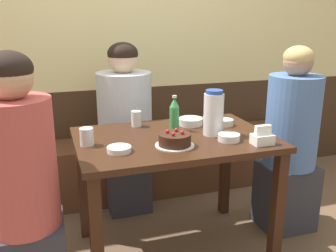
% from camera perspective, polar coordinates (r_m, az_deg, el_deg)
% --- Properties ---
extents(ground_plane, '(12.00, 12.00, 0.00)m').
position_cam_1_polar(ground_plane, '(2.46, 0.84, -18.18)').
color(ground_plane, brown).
extents(back_wall, '(4.80, 0.04, 2.50)m').
position_cam_1_polar(back_wall, '(3.04, -5.69, 13.59)').
color(back_wall, '#3D2819').
rests_on(back_wall, ground_plane).
extents(bench_seat, '(2.64, 0.38, 0.46)m').
position_cam_1_polar(bench_seat, '(3.05, -4.24, -6.09)').
color(bench_seat, '#56331E').
rests_on(bench_seat, ground_plane).
extents(dining_table, '(1.10, 0.75, 0.74)m').
position_cam_1_polar(dining_table, '(2.16, 0.91, -4.45)').
color(dining_table, '#381E11').
rests_on(dining_table, ground_plane).
extents(birthday_cake, '(0.21, 0.21, 0.09)m').
position_cam_1_polar(birthday_cake, '(1.96, 1.03, -2.13)').
color(birthday_cake, white).
rests_on(birthday_cake, dining_table).
extents(water_pitcher, '(0.11, 0.11, 0.26)m').
position_cam_1_polar(water_pitcher, '(2.14, 6.96, 1.97)').
color(water_pitcher, white).
rests_on(water_pitcher, dining_table).
extents(soju_bottle, '(0.06, 0.06, 0.21)m').
position_cam_1_polar(soju_bottle, '(2.21, 0.97, 1.83)').
color(soju_bottle, '#388E4C').
rests_on(soju_bottle, dining_table).
extents(napkin_holder, '(0.11, 0.08, 0.11)m').
position_cam_1_polar(napkin_holder, '(2.05, 14.20, -1.69)').
color(napkin_holder, white).
rests_on(napkin_holder, dining_table).
extents(bowl_soup_white, '(0.12, 0.12, 0.04)m').
position_cam_1_polar(bowl_soup_white, '(2.08, 9.25, -1.72)').
color(bowl_soup_white, white).
rests_on(bowl_soup_white, dining_table).
extents(bowl_rice_small, '(0.12, 0.12, 0.03)m').
position_cam_1_polar(bowl_rice_small, '(1.90, -7.45, -3.53)').
color(bowl_rice_small, white).
rests_on(bowl_rice_small, dining_table).
extents(bowl_side_dish, '(0.15, 0.15, 0.04)m').
position_cam_1_polar(bowl_side_dish, '(2.35, 3.48, 0.69)').
color(bowl_side_dish, white).
rests_on(bowl_side_dish, dining_table).
extents(bowl_sauce_shallow, '(0.10, 0.10, 0.04)m').
position_cam_1_polar(bowl_sauce_shallow, '(2.36, 8.68, 0.56)').
color(bowl_sauce_shallow, white).
rests_on(bowl_sauce_shallow, dining_table).
extents(glass_water_tall, '(0.06, 0.06, 0.10)m').
position_cam_1_polar(glass_water_tall, '(2.32, -4.85, 1.11)').
color(glass_water_tall, silver).
rests_on(glass_water_tall, dining_table).
extents(glass_tumbler_short, '(0.07, 0.07, 0.09)m').
position_cam_1_polar(glass_tumbler_short, '(2.02, -12.30, -1.58)').
color(glass_tumbler_short, silver).
rests_on(glass_tumbler_short, dining_table).
extents(person_teal_shirt, '(0.38, 0.38, 1.23)m').
position_cam_1_polar(person_teal_shirt, '(2.71, -6.53, -0.38)').
color(person_teal_shirt, '#33333D').
rests_on(person_teal_shirt, ground_plane).
extents(person_pale_blue_shirt, '(0.34, 0.33, 1.26)m').
position_cam_1_polar(person_pale_blue_shirt, '(1.87, -21.25, -9.65)').
color(person_pale_blue_shirt, '#33333D').
rests_on(person_pale_blue_shirt, ground_plane).
extents(person_grey_tee, '(0.34, 0.34, 1.22)m').
position_cam_1_polar(person_grey_tee, '(2.57, 18.12, -2.79)').
color(person_grey_tee, '#33333D').
rests_on(person_grey_tee, ground_plane).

